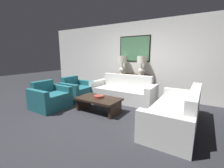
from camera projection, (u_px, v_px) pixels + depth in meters
ground_plane at (93, 115)px, 3.74m from camera, size 20.00×20.00×0.00m
back_wall at (135, 59)px, 5.54m from camera, size 8.19×0.12×2.65m
console_table at (131, 85)px, 5.50m from camera, size 1.26×0.38×0.80m
table_lamp_left at (122, 63)px, 5.54m from camera, size 0.32×0.32×0.65m
table_lamp_right at (142, 64)px, 5.15m from camera, size 0.32×0.32×0.65m
couch_by_back_wall at (123, 92)px, 4.99m from camera, size 2.14×0.88×0.82m
couch_by_side at (176, 113)px, 3.17m from camera, size 0.88×2.14×0.82m
coffee_table at (98, 101)px, 3.97m from camera, size 1.17×0.68×0.37m
decorative_bowl at (99, 96)px, 4.00m from camera, size 0.26×0.26×0.05m
armchair_near_back_wall at (76, 91)px, 5.09m from camera, size 0.83×0.90×0.75m
armchair_near_camera at (50, 98)px, 4.23m from camera, size 0.83×0.90×0.75m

